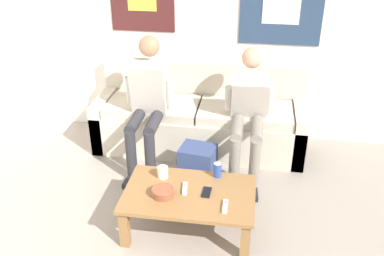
{
  "coord_description": "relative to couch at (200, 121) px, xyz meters",
  "views": [
    {
      "loc": [
        0.72,
        -1.42,
        2.35
      ],
      "look_at": [
        0.23,
        1.72,
        0.67
      ],
      "focal_mm": 40.0,
      "sensor_mm": 36.0,
      "label": 1
    }
  ],
  "objects": [
    {
      "name": "game_controller_near_left",
      "position": [
        0.07,
        -1.32,
        0.07
      ],
      "size": [
        0.05,
        0.15,
        0.03
      ],
      "color": "white",
      "rests_on": "coffee_table"
    },
    {
      "name": "wall_back",
      "position": [
        -0.18,
        0.36,
        0.98
      ],
      "size": [
        10.0,
        0.07,
        2.55
      ],
      "color": "white",
      "rests_on": "ground_plane"
    },
    {
      "name": "ceramic_bowl",
      "position": [
        -0.09,
        -1.42,
        0.1
      ],
      "size": [
        0.17,
        0.17,
        0.07
      ],
      "color": "brown",
      "rests_on": "coffee_table"
    },
    {
      "name": "coffee_table",
      "position": [
        0.11,
        -1.35,
        -0.0
      ],
      "size": [
        1.02,
        0.64,
        0.35
      ],
      "color": "olive",
      "rests_on": "ground_plane"
    },
    {
      "name": "pillar_candle",
      "position": [
        -0.14,
        -1.17,
        0.11
      ],
      "size": [
        0.09,
        0.09,
        0.11
      ],
      "color": "silver",
      "rests_on": "coffee_table"
    },
    {
      "name": "couch",
      "position": [
        0.0,
        0.0,
        0.0
      ],
      "size": [
        2.16,
        0.72,
        0.85
      ],
      "color": "beige",
      "rests_on": "ground_plane"
    },
    {
      "name": "game_controller_near_right",
      "position": [
        0.4,
        -1.49,
        0.07
      ],
      "size": [
        0.04,
        0.14,
        0.03
      ],
      "color": "white",
      "rests_on": "coffee_table"
    },
    {
      "name": "backpack",
      "position": [
        0.08,
        -0.72,
        -0.11
      ],
      "size": [
        0.35,
        0.33,
        0.38
      ],
      "color": "navy",
      "rests_on": "ground_plane"
    },
    {
      "name": "person_seated_teen",
      "position": [
        0.51,
        -0.37,
        0.35
      ],
      "size": [
        0.47,
        0.9,
        1.16
      ],
      "color": "gray",
      "rests_on": "ground_plane"
    },
    {
      "name": "drink_can_blue",
      "position": [
        0.3,
        -1.09,
        0.12
      ],
      "size": [
        0.07,
        0.07,
        0.12
      ],
      "color": "#28479E",
      "rests_on": "coffee_table"
    },
    {
      "name": "person_seated_adult",
      "position": [
        -0.45,
        -0.39,
        0.39
      ],
      "size": [
        0.47,
        0.8,
        1.26
      ],
      "color": "#2D2D33",
      "rests_on": "ground_plane"
    },
    {
      "name": "cell_phone",
      "position": [
        0.24,
        -1.33,
        0.06
      ],
      "size": [
        0.07,
        0.14,
        0.01
      ],
      "color": "black",
      "rests_on": "coffee_table"
    }
  ]
}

